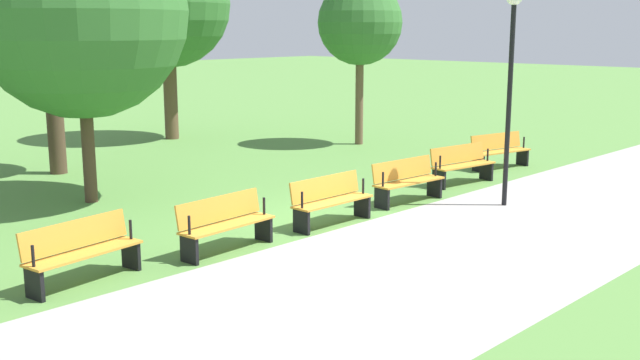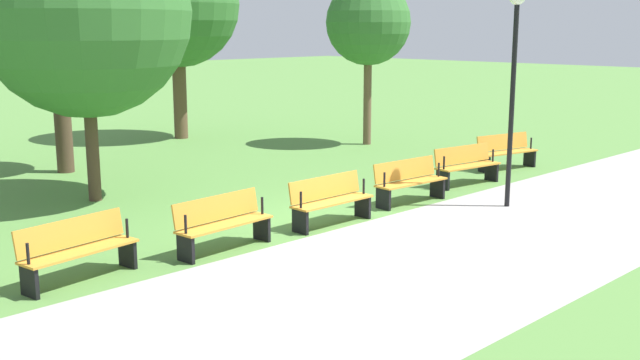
{
  "view_description": "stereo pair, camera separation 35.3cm",
  "coord_description": "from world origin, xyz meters",
  "px_view_note": "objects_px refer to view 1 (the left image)",
  "views": [
    {
      "loc": [
        9.78,
        9.12,
        3.57
      ],
      "look_at": [
        0.0,
        -0.33,
        0.8
      ],
      "focal_mm": 42.1,
      "sensor_mm": 36.0,
      "label": 1
    },
    {
      "loc": [
        9.53,
        9.37,
        3.57
      ],
      "look_at": [
        0.0,
        -0.33,
        0.8
      ],
      "focal_mm": 42.1,
      "sensor_mm": 36.0,
      "label": 2
    }
  ],
  "objects_px": {
    "bench_0": "(499,150)",
    "bench_3": "(330,199)",
    "tree_3": "(80,11)",
    "tree_1": "(360,23)",
    "bench_2": "(407,180)",
    "tree_2": "(47,6)",
    "bench_4": "(225,223)",
    "tree_0": "(167,5)",
    "bench_5": "(82,250)",
    "lamp_post": "(511,58)",
    "bench_1": "(461,164)"
  },
  "relations": [
    {
      "from": "bench_3",
      "to": "tree_0",
      "type": "bearing_deg",
      "value": -111.24
    },
    {
      "from": "bench_3",
      "to": "tree_3",
      "type": "relative_size",
      "value": 0.29
    },
    {
      "from": "bench_3",
      "to": "tree_1",
      "type": "xyz_separation_m",
      "value": [
        -7.74,
        -6.05,
        3.23
      ]
    },
    {
      "from": "bench_5",
      "to": "lamp_post",
      "type": "height_order",
      "value": "lamp_post"
    },
    {
      "from": "bench_2",
      "to": "tree_2",
      "type": "xyz_separation_m",
      "value": [
        3.5,
        -8.21,
        3.6
      ]
    },
    {
      "from": "bench_3",
      "to": "tree_1",
      "type": "relative_size",
      "value": 0.35
    },
    {
      "from": "bench_1",
      "to": "bench_3",
      "type": "bearing_deg",
      "value": 11.96
    },
    {
      "from": "bench_4",
      "to": "lamp_post",
      "type": "relative_size",
      "value": 0.41
    },
    {
      "from": "tree_1",
      "to": "lamp_post",
      "type": "xyz_separation_m",
      "value": [
        4.14,
        7.56,
        -0.73
      ]
    },
    {
      "from": "bench_5",
      "to": "tree_3",
      "type": "xyz_separation_m",
      "value": [
        -2.67,
        -4.52,
        3.42
      ]
    },
    {
      "from": "tree_2",
      "to": "lamp_post",
      "type": "bearing_deg",
      "value": 115.55
    },
    {
      "from": "bench_1",
      "to": "bench_5",
      "type": "height_order",
      "value": "same"
    },
    {
      "from": "bench_3",
      "to": "tree_2",
      "type": "height_order",
      "value": "tree_2"
    },
    {
      "from": "bench_4",
      "to": "lamp_post",
      "type": "distance_m",
      "value": 6.69
    },
    {
      "from": "bench_5",
      "to": "lamp_post",
      "type": "bearing_deg",
      "value": 159.61
    },
    {
      "from": "tree_3",
      "to": "bench_0",
      "type": "bearing_deg",
      "value": 156.14
    },
    {
      "from": "bench_0",
      "to": "bench_3",
      "type": "relative_size",
      "value": 1.03
    },
    {
      "from": "lamp_post",
      "to": "bench_2",
      "type": "bearing_deg",
      "value": -53.32
    },
    {
      "from": "bench_5",
      "to": "tree_3",
      "type": "relative_size",
      "value": 0.3
    },
    {
      "from": "bench_2",
      "to": "tree_0",
      "type": "relative_size",
      "value": 0.28
    },
    {
      "from": "bench_1",
      "to": "bench_4",
      "type": "distance_m",
      "value": 7.2
    },
    {
      "from": "bench_1",
      "to": "tree_1",
      "type": "bearing_deg",
      "value": -109.25
    },
    {
      "from": "bench_5",
      "to": "tree_3",
      "type": "bearing_deg",
      "value": -128.55
    },
    {
      "from": "bench_4",
      "to": "tree_3",
      "type": "bearing_deg",
      "value": -97.34
    },
    {
      "from": "bench_4",
      "to": "tree_0",
      "type": "distance_m",
      "value": 13.58
    },
    {
      "from": "bench_1",
      "to": "bench_5",
      "type": "relative_size",
      "value": 1.0
    },
    {
      "from": "tree_0",
      "to": "tree_2",
      "type": "relative_size",
      "value": 1.14
    },
    {
      "from": "bench_2",
      "to": "lamp_post",
      "type": "distance_m",
      "value": 3.2
    },
    {
      "from": "tree_3",
      "to": "bench_5",
      "type": "bearing_deg",
      "value": 59.43
    },
    {
      "from": "bench_4",
      "to": "tree_3",
      "type": "distance_m",
      "value": 5.88
    },
    {
      "from": "bench_5",
      "to": "tree_2",
      "type": "xyz_separation_m",
      "value": [
        -3.7,
        -7.96,
        3.6
      ]
    },
    {
      "from": "tree_2",
      "to": "bench_3",
      "type": "bearing_deg",
      "value": 97.51
    },
    {
      "from": "bench_1",
      "to": "lamp_post",
      "type": "distance_m",
      "value": 3.33
    },
    {
      "from": "bench_1",
      "to": "tree_3",
      "type": "bearing_deg",
      "value": -25.19
    },
    {
      "from": "bench_0",
      "to": "lamp_post",
      "type": "xyz_separation_m",
      "value": [
        3.57,
        2.26,
        2.5
      ]
    },
    {
      "from": "tree_2",
      "to": "lamp_post",
      "type": "xyz_separation_m",
      "value": [
        -4.69,
        9.8,
        -1.1
      ]
    },
    {
      "from": "bench_4",
      "to": "tree_0",
      "type": "height_order",
      "value": "tree_0"
    },
    {
      "from": "bench_1",
      "to": "tree_2",
      "type": "relative_size",
      "value": 0.33
    },
    {
      "from": "bench_1",
      "to": "bench_3",
      "type": "xyz_separation_m",
      "value": [
        4.8,
        0.33,
        0.0
      ]
    },
    {
      "from": "bench_2",
      "to": "tree_0",
      "type": "bearing_deg",
      "value": -95.98
    },
    {
      "from": "bench_2",
      "to": "tree_3",
      "type": "bearing_deg",
      "value": -42.52
    },
    {
      "from": "bench_5",
      "to": "bench_4",
      "type": "bearing_deg",
      "value": 166.06
    },
    {
      "from": "tree_0",
      "to": "tree_2",
      "type": "xyz_separation_m",
      "value": [
        5.45,
        2.93,
        -0.21
      ]
    },
    {
      "from": "tree_3",
      "to": "tree_1",
      "type": "bearing_deg",
      "value": -173.11
    },
    {
      "from": "bench_0",
      "to": "tree_2",
      "type": "xyz_separation_m",
      "value": [
        8.26,
        -7.54,
        3.6
      ]
    },
    {
      "from": "bench_4",
      "to": "tree_3",
      "type": "relative_size",
      "value": 0.29
    },
    {
      "from": "bench_1",
      "to": "tree_2",
      "type": "xyz_separation_m",
      "value": [
        5.89,
        -7.96,
        3.6
      ]
    },
    {
      "from": "bench_1",
      "to": "bench_2",
      "type": "xyz_separation_m",
      "value": [
        2.39,
        0.25,
        0.0
      ]
    },
    {
      "from": "bench_0",
      "to": "bench_4",
      "type": "xyz_separation_m",
      "value": [
        9.57,
        0.66,
        0.0
      ]
    },
    {
      "from": "bench_2",
      "to": "tree_1",
      "type": "height_order",
      "value": "tree_1"
    }
  ]
}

